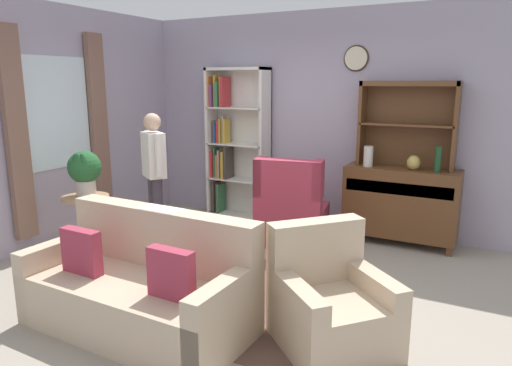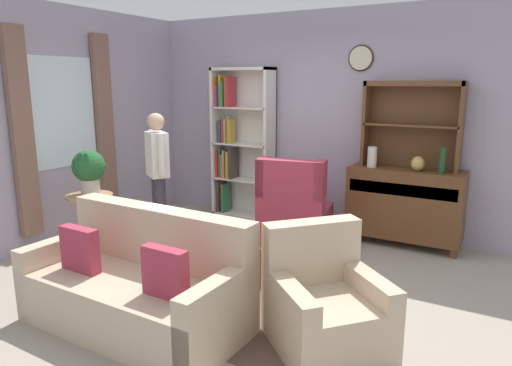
{
  "view_description": "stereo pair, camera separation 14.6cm",
  "coord_description": "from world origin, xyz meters",
  "views": [
    {
      "loc": [
        2.18,
        -3.7,
        1.91
      ],
      "look_at": [
        0.1,
        0.2,
        0.95
      ],
      "focal_mm": 32.81,
      "sensor_mm": 36.0,
      "label": 1
    },
    {
      "loc": [
        2.31,
        -3.63,
        1.91
      ],
      "look_at": [
        0.1,
        0.2,
        0.95
      ],
      "focal_mm": 32.81,
      "sensor_mm": 36.0,
      "label": 2
    }
  ],
  "objects": [
    {
      "name": "wall_left",
      "position": [
        -2.52,
        0.01,
        1.4
      ],
      "size": [
        0.16,
        4.2,
        2.8
      ],
      "color": "#A399AD",
      "rests_on": "ground_plane"
    },
    {
      "name": "wingback_chair",
      "position": [
        0.01,
        1.26,
        0.38
      ],
      "size": [
        0.92,
        0.94,
        1.05
      ],
      "color": "#A33347",
      "rests_on": "ground_plane"
    },
    {
      "name": "potted_plant_large",
      "position": [
        -1.93,
        -0.08,
        0.95
      ],
      "size": [
        0.37,
        0.37,
        0.51
      ],
      "color": "beige",
      "rests_on": "plant_stand"
    },
    {
      "name": "coffee_table",
      "position": [
        -0.07,
        -0.33,
        0.35
      ],
      "size": [
        0.8,
        0.5,
        0.42
      ],
      "color": "brown",
      "rests_on": "ground_plane"
    },
    {
      "name": "ground_plane",
      "position": [
        0.0,
        0.0,
        -0.01
      ],
      "size": [
        5.4,
        4.6,
        0.02
      ],
      "primitive_type": "cube",
      "color": "#9E9384"
    },
    {
      "name": "sideboard",
      "position": [
        1.16,
        1.86,
        0.51
      ],
      "size": [
        1.3,
        0.45,
        0.92
      ],
      "color": "brown",
      "rests_on": "ground_plane"
    },
    {
      "name": "plant_stand",
      "position": [
        -1.91,
        -0.11,
        0.4
      ],
      "size": [
        0.52,
        0.52,
        0.65
      ],
      "color": "#A87F56",
      "rests_on": "ground_plane"
    },
    {
      "name": "wall_back",
      "position": [
        0.01,
        2.13,
        1.41
      ],
      "size": [
        5.0,
        0.09,
        2.8
      ],
      "color": "#A399AD",
      "rests_on": "ground_plane"
    },
    {
      "name": "bookshelf",
      "position": [
        -1.2,
        1.94,
        1.05
      ],
      "size": [
        0.9,
        0.3,
        2.1
      ],
      "color": "silver",
      "rests_on": "ground_plane"
    },
    {
      "name": "sideboard_hutch",
      "position": [
        1.16,
        1.97,
        1.56
      ],
      "size": [
        1.1,
        0.26,
        1.0
      ],
      "color": "brown",
      "rests_on": "sideboard"
    },
    {
      "name": "vase_round",
      "position": [
        1.29,
        1.79,
        1.01
      ],
      "size": [
        0.15,
        0.15,
        0.17
      ],
      "primitive_type": "ellipsoid",
      "color": "tan",
      "rests_on": "sideboard"
    },
    {
      "name": "book_stack",
      "position": [
        -0.02,
        -0.41,
        0.46
      ],
      "size": [
        0.22,
        0.16,
        0.08
      ],
      "color": "#B22D33",
      "rests_on": "coffee_table"
    },
    {
      "name": "couch_floral",
      "position": [
        -0.22,
        -1.11,
        0.31
      ],
      "size": [
        1.82,
        0.88,
        0.9
      ],
      "color": "#C6AD8E",
      "rests_on": "ground_plane"
    },
    {
      "name": "person_reading",
      "position": [
        -1.39,
        0.47,
        0.91
      ],
      "size": [
        0.48,
        0.36,
        1.56
      ],
      "color": "#38333D",
      "rests_on": "ground_plane"
    },
    {
      "name": "area_rug",
      "position": [
        0.2,
        -0.3,
        0.0
      ],
      "size": [
        2.35,
        1.81,
        0.01
      ],
      "primitive_type": "cube",
      "color": "brown",
      "rests_on": "ground_plane"
    },
    {
      "name": "armchair_floral",
      "position": [
        1.17,
        -0.65,
        0.29
      ],
      "size": [
        1.08,
        1.08,
        0.88
      ],
      "color": "#C6AD8E",
      "rests_on": "ground_plane"
    },
    {
      "name": "vase_tall",
      "position": [
        0.77,
        1.78,
        1.04
      ],
      "size": [
        0.11,
        0.11,
        0.24
      ],
      "primitive_type": "cylinder",
      "color": "beige",
      "rests_on": "sideboard"
    },
    {
      "name": "bottle_wine",
      "position": [
        1.55,
        1.77,
        1.07
      ],
      "size": [
        0.07,
        0.07,
        0.29
      ],
      "primitive_type": "cylinder",
      "color": "#194223",
      "rests_on": "sideboard"
    }
  ]
}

